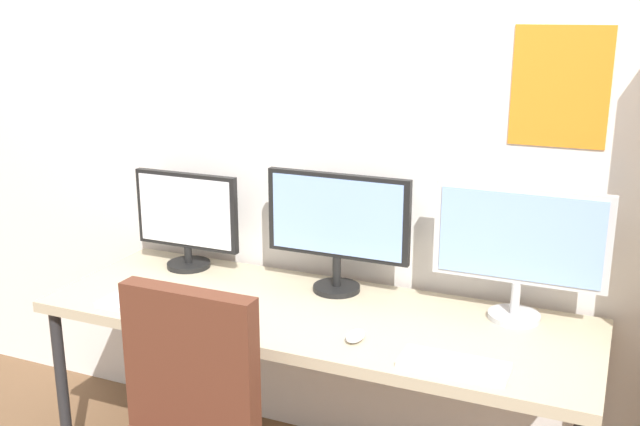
# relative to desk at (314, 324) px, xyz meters

# --- Properties ---
(wall_back) EXTENTS (4.37, 0.11, 2.60)m
(wall_back) POSITION_rel_desk_xyz_m (0.00, 0.42, 0.61)
(wall_back) COLOR silver
(wall_back) RESTS_ON ground_plane
(desk) EXTENTS (1.97, 0.68, 0.74)m
(desk) POSITION_rel_desk_xyz_m (0.00, 0.00, 0.00)
(desk) COLOR tan
(desk) RESTS_ON ground_plane
(monitor_left) EXTENTS (0.47, 0.18, 0.40)m
(monitor_left) POSITION_rel_desk_xyz_m (-0.67, 0.21, 0.27)
(monitor_left) COLOR black
(monitor_left) RESTS_ON desk
(monitor_center) EXTENTS (0.56, 0.18, 0.46)m
(monitor_center) POSITION_rel_desk_xyz_m (0.00, 0.21, 0.32)
(monitor_center) COLOR black
(monitor_center) RESTS_ON desk
(monitor_right) EXTENTS (0.59, 0.18, 0.47)m
(monitor_right) POSITION_rel_desk_xyz_m (0.67, 0.21, 0.33)
(monitor_right) COLOR silver
(monitor_right) RESTS_ON desk
(keyboard_left) EXTENTS (0.36, 0.13, 0.02)m
(keyboard_left) POSITION_rel_desk_xyz_m (-0.56, -0.23, 0.06)
(keyboard_left) COLOR silver
(keyboard_left) RESTS_ON desk
(keyboard_right) EXTENTS (0.33, 0.13, 0.02)m
(keyboard_right) POSITION_rel_desk_xyz_m (0.56, -0.23, 0.06)
(keyboard_right) COLOR silver
(keyboard_right) RESTS_ON desk
(computer_mouse) EXTENTS (0.06, 0.10, 0.03)m
(computer_mouse) POSITION_rel_desk_xyz_m (0.22, -0.17, 0.07)
(computer_mouse) COLOR silver
(computer_mouse) RESTS_ON desk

